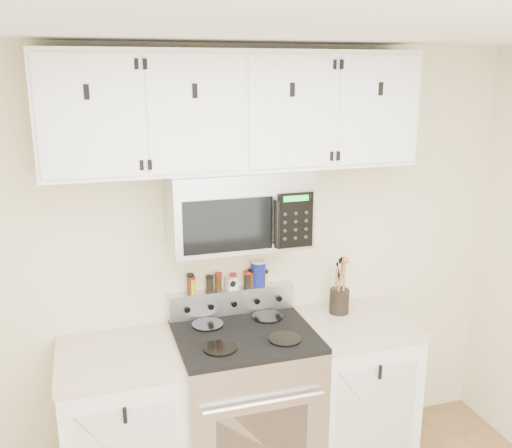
{
  "coord_description": "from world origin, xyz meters",
  "views": [
    {
      "loc": [
        -0.8,
        -1.36,
        2.36
      ],
      "look_at": [
        0.07,
        1.45,
        1.56
      ],
      "focal_mm": 40.0,
      "sensor_mm": 36.0,
      "label": 1
    }
  ],
  "objects_px": {
    "range": "(245,405)",
    "utensil_crock": "(339,299)",
    "salt_canister": "(258,273)",
    "microwave": "(238,208)"
  },
  "relations": [
    {
      "from": "range",
      "to": "utensil_crock",
      "type": "bearing_deg",
      "value": 13.1
    },
    {
      "from": "utensil_crock",
      "to": "salt_canister",
      "type": "relative_size",
      "value": 2.16
    },
    {
      "from": "range",
      "to": "salt_canister",
      "type": "distance_m",
      "value": 0.77
    },
    {
      "from": "utensil_crock",
      "to": "salt_canister",
      "type": "bearing_deg",
      "value": 164.44
    },
    {
      "from": "range",
      "to": "salt_canister",
      "type": "relative_size",
      "value": 6.84
    },
    {
      "from": "range",
      "to": "utensil_crock",
      "type": "distance_m",
      "value": 0.84
    },
    {
      "from": "range",
      "to": "microwave",
      "type": "xyz_separation_m",
      "value": [
        0.0,
        0.13,
        1.14
      ]
    },
    {
      "from": "range",
      "to": "utensil_crock",
      "type": "xyz_separation_m",
      "value": [
        0.64,
        0.15,
        0.52
      ]
    },
    {
      "from": "microwave",
      "to": "range",
      "type": "bearing_deg",
      "value": -90.23
    },
    {
      "from": "range",
      "to": "salt_canister",
      "type": "bearing_deg",
      "value": 59.49
    }
  ]
}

